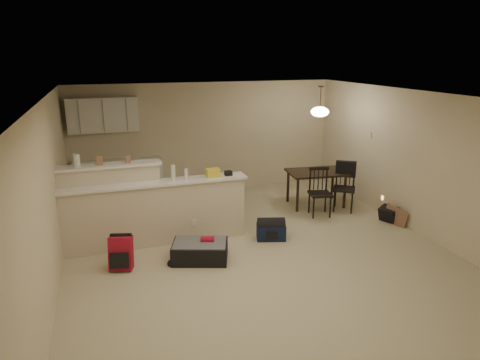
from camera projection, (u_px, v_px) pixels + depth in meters
name	position (u px, v px, depth m)	size (l,w,h in m)	color
room	(260.00, 179.00, 6.56)	(7.00, 7.02, 2.50)	#C0B693
breakfast_bar	(140.00, 210.00, 7.11)	(3.08, 0.58, 1.39)	beige
upper_cabinets	(103.00, 115.00, 8.75)	(1.40, 0.34, 0.70)	white
kitchen_counter	(119.00, 183.00, 9.10)	(1.80, 0.60, 0.90)	white
thermostat	(370.00, 135.00, 8.79)	(0.02, 0.12, 0.12)	beige
jar	(77.00, 160.00, 6.72)	(0.10, 0.10, 0.20)	silver
cereal_box	(100.00, 160.00, 6.83)	(0.10, 0.07, 0.16)	#92684B
small_box	(128.00, 159.00, 6.96)	(0.08, 0.06, 0.12)	#92684B
bottle_a	(173.00, 173.00, 7.03)	(0.07, 0.07, 0.26)	silver
bottle_b	(186.00, 174.00, 7.11)	(0.06, 0.06, 0.18)	silver
bag_lump	(213.00, 173.00, 7.25)	(0.22, 0.18, 0.14)	#92684B
pouch	(228.00, 173.00, 7.34)	(0.12, 0.10, 0.08)	#92684B
dining_table	(316.00, 175.00, 8.95)	(1.26, 0.92, 0.74)	black
pendant_lamp	(320.00, 111.00, 8.57)	(0.36, 0.36, 0.62)	brown
dining_chair_near	(320.00, 193.00, 8.40)	(0.42, 0.40, 0.95)	black
dining_chair_far	(344.00, 187.00, 8.69)	(0.43, 0.41, 0.98)	black
suitcase	(200.00, 251.00, 6.66)	(0.84, 0.55, 0.29)	black
red_backpack	(121.00, 253.00, 6.36)	(0.33, 0.21, 0.50)	#A8132A
navy_duffel	(271.00, 232.00, 7.40)	(0.49, 0.27, 0.27)	#111B37
black_daypack	(389.00, 214.00, 8.19)	(0.33, 0.23, 0.29)	black
cardboard_sheet	(396.00, 216.00, 8.01)	(0.46, 0.02, 0.35)	#92684B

